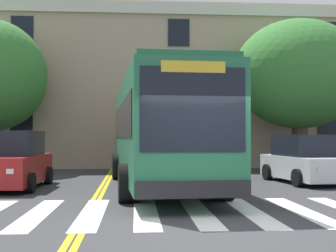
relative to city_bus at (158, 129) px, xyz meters
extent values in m
plane|color=#38383A|center=(0.59, -7.13, -1.89)|extent=(120.00, 120.00, 0.00)
cube|color=white|center=(-2.89, -5.34, -1.89)|extent=(0.55, 4.18, 0.01)
cube|color=white|center=(-1.73, -5.34, -1.89)|extent=(0.55, 4.18, 0.01)
cube|color=white|center=(-0.57, -5.35, -1.89)|extent=(0.55, 4.18, 0.01)
cube|color=white|center=(0.59, -5.36, -1.89)|extent=(0.55, 4.18, 0.01)
cube|color=white|center=(1.74, -5.37, -1.89)|extent=(0.55, 4.18, 0.01)
cube|color=white|center=(2.90, -5.38, -1.89)|extent=(0.55, 4.18, 0.01)
cube|color=gold|center=(-1.89, 8.64, -1.89)|extent=(0.12, 36.00, 0.01)
cube|color=gold|center=(-1.73, 8.64, -1.89)|extent=(0.12, 36.00, 0.01)
cube|color=#28704C|center=(0.00, -0.02, -0.02)|extent=(3.22, 12.14, 2.94)
cube|color=black|center=(1.24, 0.06, 0.27)|extent=(0.73, 11.03, 1.06)
cube|color=black|center=(-1.23, -0.10, 0.27)|extent=(0.73, 11.03, 1.06)
cube|color=black|center=(0.39, -6.02, 0.33)|extent=(2.21, 0.17, 1.76)
cube|color=yellow|center=(0.39, -6.03, 1.21)|extent=(1.35, 0.12, 0.24)
cube|color=#232326|center=(0.39, -6.05, -1.31)|extent=(2.41, 0.25, 0.36)
cube|color=#246444|center=(0.00, -0.02, 1.53)|extent=(3.04, 11.65, 0.16)
cylinder|color=black|center=(1.41, -3.66, -1.40)|extent=(0.62, 1.02, 0.98)
cylinder|color=black|center=(-0.93, -3.81, -1.40)|extent=(0.62, 1.02, 0.98)
cylinder|color=black|center=(1.00, 2.75, -1.40)|extent=(0.62, 1.02, 0.98)
cylinder|color=black|center=(-1.34, 2.60, -1.40)|extent=(0.62, 1.02, 0.98)
cylinder|color=black|center=(0.93, 3.85, -1.40)|extent=(0.62, 1.02, 0.98)
cylinder|color=black|center=(-1.41, 3.70, -1.40)|extent=(0.62, 1.02, 0.98)
cube|color=#AD1E1E|center=(-4.67, -0.32, -1.28)|extent=(1.80, 4.18, 0.89)
cube|color=black|center=(-4.66, -0.28, -0.45)|extent=(1.58, 2.31, 0.78)
cube|color=white|center=(-4.22, -2.42, -1.19)|extent=(0.20, 0.05, 0.14)
cylinder|color=black|center=(-3.84, -1.63, -1.59)|extent=(0.24, 0.61, 0.60)
cylinder|color=black|center=(-3.76, 0.94, -1.59)|extent=(0.24, 0.61, 0.60)
cube|color=white|center=(5.23, 0.68, -1.33)|extent=(2.07, 4.25, 0.79)
cube|color=black|center=(5.23, 0.72, -0.56)|extent=(1.71, 2.40, 0.76)
cube|color=white|center=(4.96, -1.43, -1.25)|extent=(0.20, 0.06, 0.14)
cylinder|color=black|center=(4.52, -0.67, -1.59)|extent=(0.28, 0.62, 0.60)
cylinder|color=black|center=(5.94, 2.03, -1.59)|extent=(0.28, 0.62, 0.60)
cylinder|color=black|center=(4.26, 1.85, -1.59)|extent=(0.28, 0.62, 0.60)
cube|color=#236B70|center=(1.27, 9.38, -1.29)|extent=(2.08, 3.78, 0.87)
cube|color=black|center=(1.27, 9.42, -0.47)|extent=(1.76, 2.13, 0.76)
cube|color=white|center=(1.63, 7.50, -1.20)|extent=(0.20, 0.06, 0.14)
cube|color=white|center=(0.57, 7.60, -1.20)|extent=(0.20, 0.06, 0.14)
cylinder|color=black|center=(2.06, 8.18, -1.59)|extent=(0.27, 0.62, 0.60)
cylinder|color=black|center=(0.26, 8.34, -1.59)|extent=(0.27, 0.62, 0.60)
cylinder|color=black|center=(2.27, 10.42, -1.59)|extent=(0.27, 0.62, 0.60)
cylinder|color=black|center=(0.47, 10.58, -1.59)|extent=(0.27, 0.62, 0.60)
cylinder|color=#4C3D2D|center=(6.96, 5.77, -0.69)|extent=(0.74, 0.74, 2.40)
ellipsoid|color=#387A33|center=(6.96, 5.77, 2.68)|extent=(8.56, 8.28, 5.11)
cube|color=tan|center=(1.51, 12.36, 2.41)|extent=(39.37, 8.32, 8.61)
cube|color=beige|center=(1.51, 8.12, 6.32)|extent=(39.37, 0.16, 0.60)
cube|color=black|center=(-6.36, 8.17, 0.26)|extent=(1.10, 0.06, 1.40)
cube|color=black|center=(1.51, 8.17, 0.26)|extent=(1.10, 0.06, 1.40)
cube|color=black|center=(9.38, 8.17, 0.26)|extent=(1.10, 0.06, 1.40)
cube|color=black|center=(-6.36, 8.17, 2.67)|extent=(1.10, 0.06, 1.40)
cube|color=black|center=(1.51, 8.17, 2.67)|extent=(1.10, 0.06, 1.40)
cube|color=black|center=(9.38, 8.17, 2.67)|extent=(1.10, 0.06, 1.40)
cube|color=black|center=(-6.36, 8.17, 5.08)|extent=(1.10, 0.06, 1.40)
cube|color=black|center=(1.51, 8.17, 5.08)|extent=(1.10, 0.06, 1.40)
cube|color=black|center=(9.38, 8.17, 5.08)|extent=(1.10, 0.06, 1.40)
camera|label=1|loc=(-0.88, -15.56, -0.21)|focal=50.00mm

